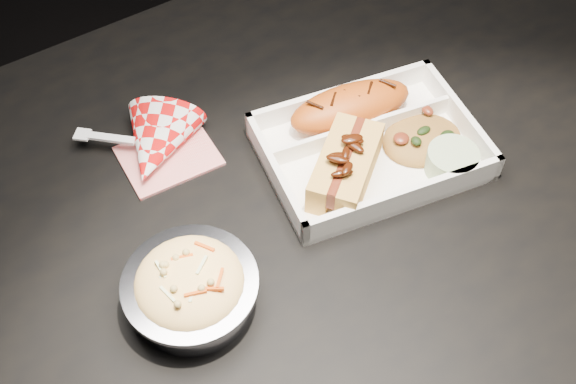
{
  "coord_description": "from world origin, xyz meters",
  "views": [
    {
      "loc": [
        -0.28,
        -0.41,
        1.42
      ],
      "look_at": [
        -0.03,
        -0.03,
        0.81
      ],
      "focal_mm": 45.0,
      "sensor_mm": 36.0,
      "label": 1
    }
  ],
  "objects_px": {
    "fried_pastry": "(351,106)",
    "hotdog": "(346,164)",
    "food_tray": "(369,150)",
    "foil_coleslaw_cup": "(191,287)",
    "napkin_fork": "(156,146)",
    "dining_table": "(294,241)"
  },
  "relations": [
    {
      "from": "foil_coleslaw_cup",
      "to": "napkin_fork",
      "type": "xyz_separation_m",
      "value": [
        0.06,
        0.2,
        -0.02
      ]
    },
    {
      "from": "fried_pastry",
      "to": "foil_coleslaw_cup",
      "type": "height_order",
      "value": "foil_coleslaw_cup"
    },
    {
      "from": "food_tray",
      "to": "hotdog",
      "type": "xyz_separation_m",
      "value": [
        -0.05,
        -0.02,
        0.02
      ]
    },
    {
      "from": "foil_coleslaw_cup",
      "to": "fried_pastry",
      "type": "bearing_deg",
      "value": 22.26
    },
    {
      "from": "fried_pastry",
      "to": "napkin_fork",
      "type": "xyz_separation_m",
      "value": [
        -0.22,
        0.09,
        -0.01
      ]
    },
    {
      "from": "food_tray",
      "to": "fried_pastry",
      "type": "distance_m",
      "value": 0.06
    },
    {
      "from": "dining_table",
      "to": "hotdog",
      "type": "xyz_separation_m",
      "value": [
        0.06,
        -0.01,
        0.12
      ]
    },
    {
      "from": "hotdog",
      "to": "fried_pastry",
      "type": "bearing_deg",
      "value": 12.71
    },
    {
      "from": "fried_pastry",
      "to": "hotdog",
      "type": "distance_m",
      "value": 0.09
    },
    {
      "from": "fried_pastry",
      "to": "hotdog",
      "type": "relative_size",
      "value": 1.19
    },
    {
      "from": "dining_table",
      "to": "napkin_fork",
      "type": "bearing_deg",
      "value": 125.24
    },
    {
      "from": "hotdog",
      "to": "dining_table",
      "type": "bearing_deg",
      "value": 130.62
    },
    {
      "from": "fried_pastry",
      "to": "hotdog",
      "type": "height_order",
      "value": "hotdog"
    },
    {
      "from": "food_tray",
      "to": "napkin_fork",
      "type": "bearing_deg",
      "value": 157.55
    },
    {
      "from": "hotdog",
      "to": "napkin_fork",
      "type": "bearing_deg",
      "value": 98.38
    },
    {
      "from": "dining_table",
      "to": "fried_pastry",
      "type": "bearing_deg",
      "value": 26.14
    },
    {
      "from": "food_tray",
      "to": "foil_coleslaw_cup",
      "type": "xyz_separation_m",
      "value": [
        -0.27,
        -0.06,
        0.02
      ]
    },
    {
      "from": "foil_coleslaw_cup",
      "to": "food_tray",
      "type": "bearing_deg",
      "value": 12.75
    },
    {
      "from": "hotdog",
      "to": "foil_coleslaw_cup",
      "type": "distance_m",
      "value": 0.23
    },
    {
      "from": "food_tray",
      "to": "foil_coleslaw_cup",
      "type": "bearing_deg",
      "value": -156.49
    },
    {
      "from": "napkin_fork",
      "to": "food_tray",
      "type": "bearing_deg",
      "value": 9.34
    },
    {
      "from": "foil_coleslaw_cup",
      "to": "hotdog",
      "type": "bearing_deg",
      "value": 11.09
    }
  ]
}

